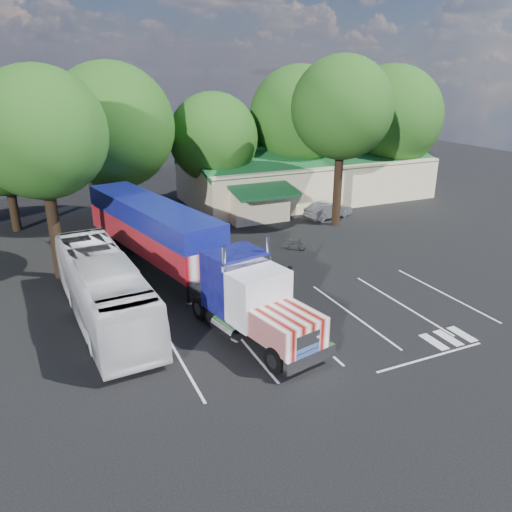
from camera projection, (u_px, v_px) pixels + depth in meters
name	position (u px, v px, depth m)	size (l,w,h in m)	color
ground	(252.00, 283.00, 30.40)	(120.00, 120.00, 0.00)	black
event_hall	(305.00, 177.00, 50.16)	(24.20, 14.12, 5.55)	beige
tree_row_b	(2.00, 141.00, 38.11)	(8.40, 8.40, 11.35)	black
tree_row_c	(111.00, 127.00, 39.52)	(10.00, 10.00, 13.05)	black
tree_row_d	(213.00, 138.00, 44.62)	(8.00, 8.00, 10.60)	black
tree_row_e	(299.00, 117.00, 48.00)	(9.60, 9.60, 12.90)	black
tree_row_f	(391.00, 117.00, 50.94)	(10.40, 10.40, 13.00)	black
tree_near_left	(41.00, 134.00, 28.41)	(7.60, 7.60, 12.65)	black
tree_near_right	(342.00, 108.00, 38.83)	(8.00, 8.00, 13.50)	black
semi_truck	(173.00, 242.00, 29.59)	(7.40, 22.41, 4.68)	black
woman	(290.00, 278.00, 29.07)	(0.59, 0.39, 1.63)	black
bicycle	(294.00, 243.00, 36.10)	(0.64, 1.84, 0.97)	black
tour_bus	(104.00, 289.00, 25.39)	(2.92, 12.47, 3.47)	silver
silver_sedan	(328.00, 210.00, 43.75)	(1.57, 4.50, 1.48)	#A2A6AA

